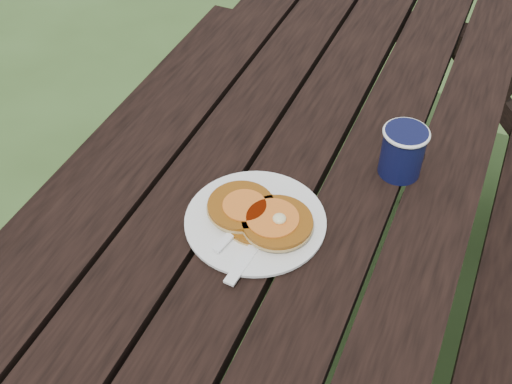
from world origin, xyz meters
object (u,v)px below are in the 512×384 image
at_px(picnic_table, 300,247).
at_px(coffee_cup, 403,149).
at_px(pancake_stack, 260,216).
at_px(plate, 255,222).

xyz_separation_m(picnic_table, coffee_cup, (0.21, -0.04, 0.44)).
relative_size(pancake_stack, coffee_cup, 1.93).
bearing_deg(picnic_table, pancake_stack, -88.13).
xyz_separation_m(pancake_stack, coffee_cup, (0.20, 0.25, 0.04)).
relative_size(plate, coffee_cup, 2.42).
bearing_deg(coffee_cup, pancake_stack, -129.22).
relative_size(plate, pancake_stack, 1.25).
bearing_deg(pancake_stack, coffee_cup, 50.78).
xyz_separation_m(plate, coffee_cup, (0.21, 0.24, 0.05)).
bearing_deg(coffee_cup, picnic_table, 168.04).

